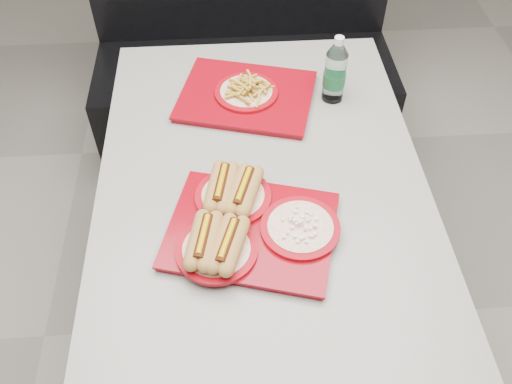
{
  "coord_description": "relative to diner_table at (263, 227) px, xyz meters",
  "views": [
    {
      "loc": [
        -0.09,
        -0.97,
        1.84
      ],
      "look_at": [
        -0.03,
        -0.08,
        0.83
      ],
      "focal_mm": 38.0,
      "sensor_mm": 36.0,
      "label": 1
    }
  ],
  "objects": [
    {
      "name": "ground",
      "position": [
        0.0,
        0.0,
        -0.58
      ],
      "size": [
        6.0,
        6.0,
        0.0
      ],
      "primitive_type": "plane",
      "color": "gray",
      "rests_on": "ground"
    },
    {
      "name": "diner_table",
      "position": [
        0.0,
        0.0,
        0.0
      ],
      "size": [
        0.92,
        1.42,
        0.75
      ],
      "color": "black",
      "rests_on": "ground"
    },
    {
      "name": "booth_bench",
      "position": [
        0.0,
        1.09,
        -0.18
      ],
      "size": [
        1.3,
        0.57,
        1.35
      ],
      "color": "black",
      "rests_on": "ground"
    },
    {
      "name": "tray_near",
      "position": [
        -0.06,
        -0.14,
        0.2
      ],
      "size": [
        0.48,
        0.42,
        0.09
      ],
      "rotation": [
        0.0,
        0.0,
        -0.27
      ],
      "color": "maroon",
      "rests_on": "diner_table"
    },
    {
      "name": "tray_far",
      "position": [
        -0.02,
        0.38,
        0.19
      ],
      "size": [
        0.48,
        0.42,
        0.08
      ],
      "rotation": [
        0.0,
        0.0,
        -0.27
      ],
      "color": "maroon",
      "rests_on": "diner_table"
    },
    {
      "name": "water_bottle",
      "position": [
        0.25,
        0.37,
        0.26
      ],
      "size": [
        0.07,
        0.07,
        0.22
      ],
      "rotation": [
        0.0,
        0.0,
        -0.26
      ],
      "color": "silver",
      "rests_on": "diner_table"
    }
  ]
}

